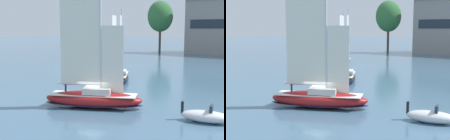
% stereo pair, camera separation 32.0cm
% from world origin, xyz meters
% --- Properties ---
extents(ground_plane, '(400.00, 400.00, 0.00)m').
position_xyz_m(ground_plane, '(0.00, 0.00, 0.00)').
color(ground_plane, '#42667F').
extents(tree_shore_left, '(7.61, 7.61, 15.66)m').
position_xyz_m(tree_shore_left, '(-27.09, 62.04, 10.96)').
color(tree_shore_left, '#4C3828').
rests_on(tree_shore_left, ground).
extents(sailboat_main, '(9.77, 6.76, 13.19)m').
position_xyz_m(sailboat_main, '(0.01, 0.01, 1.05)').
color(sailboat_main, maroon).
rests_on(sailboat_main, ground).
extents(sailboat_moored_near_marina, '(5.70, 7.44, 10.27)m').
position_xyz_m(sailboat_moored_near_marina, '(-6.49, 13.57, 0.85)').
color(sailboat_moored_near_marina, '#232328').
rests_on(sailboat_moored_near_marina, ground).
extents(sailboat_moored_mid_channel, '(5.17, 8.26, 11.03)m').
position_xyz_m(sailboat_moored_mid_channel, '(-18.94, 28.77, 0.90)').
color(sailboat_moored_mid_channel, '#194C47').
rests_on(sailboat_moored_mid_channel, ground).
extents(sailboat_moored_far_slip, '(8.24, 7.42, 11.94)m').
position_xyz_m(sailboat_moored_far_slip, '(-34.21, 36.17, 0.81)').
color(sailboat_moored_far_slip, '#194C47').
rests_on(sailboat_moored_far_slip, ground).
extents(motor_tender, '(4.31, 2.51, 1.55)m').
position_xyz_m(motor_tender, '(10.43, 1.98, 0.50)').
color(motor_tender, silver).
rests_on(motor_tender, ground).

